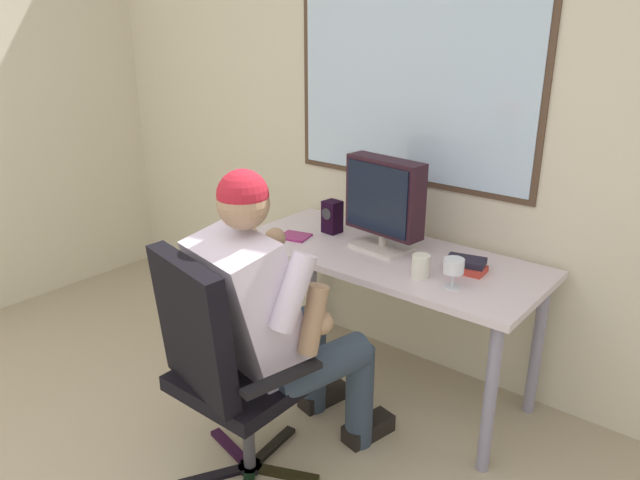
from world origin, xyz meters
name	(u,v)px	position (x,y,z in m)	size (l,w,h in m)	color
wall_rear	(448,99)	(-0.01, 2.41, 1.40)	(5.00, 0.08, 2.79)	beige
desk	(386,270)	(-0.07, 2.04, 0.63)	(1.47, 0.64, 0.72)	gray
office_chair	(221,360)	(-0.17, 1.08, 0.56)	(0.61, 0.59, 0.99)	black
person_seated	(276,315)	(-0.13, 1.33, 0.66)	(0.60, 0.86, 1.27)	#2D3B4B
crt_monitor	(384,200)	(-0.12, 2.08, 0.96)	(0.41, 0.24, 0.44)	beige
wine_glass	(454,267)	(0.34, 1.89, 0.80)	(0.08, 0.08, 0.13)	silver
desk_speaker	(332,217)	(-0.45, 2.11, 0.80)	(0.09, 0.09, 0.17)	black
book_stack	(466,265)	(0.31, 2.08, 0.74)	(0.19, 0.14, 0.05)	#C3392D
cd_case	(295,236)	(-0.55, 1.93, 0.72)	(0.17, 0.15, 0.01)	#8E2166
coffee_mug	(421,266)	(0.18, 1.90, 0.77)	(0.08, 0.08, 0.10)	silver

